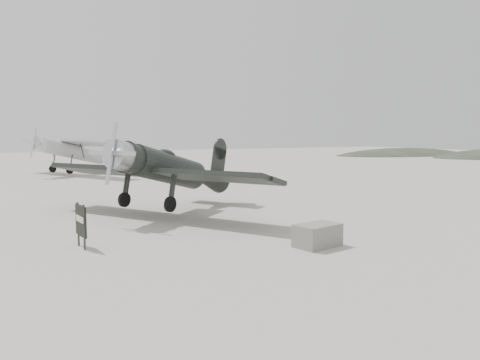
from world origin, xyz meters
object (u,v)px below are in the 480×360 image
object	(u,v)px
lowwing_monoplane	(173,170)
equipment_block	(317,235)
highwing_monoplane	(77,149)
sign_board	(81,221)

from	to	relation	value
lowwing_monoplane	equipment_block	bearing A→B (deg)	-108.11
highwing_monoplane	sign_board	bearing A→B (deg)	-124.67
highwing_monoplane	equipment_block	distance (m)	31.01
lowwing_monoplane	sign_board	bearing A→B (deg)	-166.06
lowwing_monoplane	highwing_monoplane	size ratio (longest dim) A/B	0.88
equipment_block	sign_board	bearing A→B (deg)	154.49
lowwing_monoplane	equipment_block	distance (m)	8.57
lowwing_monoplane	sign_board	xyz separation A→B (m)	(-4.72, -4.93, -1.11)
sign_board	lowwing_monoplane	bearing A→B (deg)	38.62
highwing_monoplane	sign_board	world-z (taller)	highwing_monoplane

